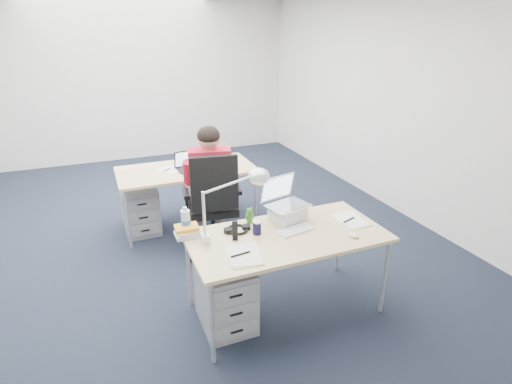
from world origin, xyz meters
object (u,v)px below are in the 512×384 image
desk_near (287,240)px  seated_person (210,186)px  drawer_pedestal_far (141,209)px  computer_mouse (354,235)px  desk_lamp (226,205)px  silver_laptop (288,201)px  sunglasses (298,221)px  book_stack (187,231)px  headphones (237,229)px  far_cup (197,159)px  water_bottle (186,221)px  can_koozie (257,228)px  bear_figurine (250,215)px  desk_far (187,172)px  dark_laptop (190,161)px  wireless_keyboard (296,230)px  office_chair (214,224)px  drawer_pedestal_near (225,295)px

desk_near → seated_person: size_ratio=1.16×
seated_person → drawer_pedestal_far: 1.02m
computer_mouse → desk_lamp: 1.05m
silver_laptop → sunglasses: 0.20m
seated_person → book_stack: size_ratio=7.02×
headphones → far_cup: (0.15, 1.89, 0.02)m
seated_person → computer_mouse: 1.77m
book_stack → desk_lamp: bearing=-28.5°
seated_person → water_bottle: size_ratio=5.77×
desk_lamp → can_koozie: bearing=-21.6°
silver_laptop → bear_figurine: silver_laptop is taller
far_cup → desk_far: bearing=-135.6°
silver_laptop → far_cup: 1.90m
silver_laptop → dark_laptop: silver_laptop is taller
headphones → sunglasses: bearing=-5.6°
drawer_pedestal_far → can_koozie: 2.07m
computer_mouse → headphones: (-0.82, 0.45, 0.00)m
can_koozie → computer_mouse: bearing=-26.4°
desk_near → desk_far: size_ratio=1.00×
far_cup → wireless_keyboard: bearing=-81.9°
silver_laptop → headphones: silver_laptop is taller
seated_person → desk_far: bearing=114.7°
desk_far → headphones: (0.03, -1.72, 0.07)m
office_chair → sunglasses: size_ratio=11.42×
bear_figurine → book_stack: bear_figurine is taller
office_chair → book_stack: bearing=-109.1°
desk_far → wireless_keyboard: (0.47, -1.90, 0.05)m
water_bottle → seated_person: bearing=64.6°
desk_near → desk_lamp: (-0.47, 0.13, 0.33)m
drawer_pedestal_near → wireless_keyboard: size_ratio=1.77×
sunglasses → bear_figurine: bearing=171.0°
drawer_pedestal_near → water_bottle: size_ratio=2.31×
computer_mouse → can_koozie: bearing=133.4°
water_bottle → desk_far: bearing=77.0°
office_chair → computer_mouse: 1.66m
office_chair → far_cup: 1.03m
silver_laptop → computer_mouse: bearing=-68.8°
wireless_keyboard → silver_laptop: bearing=72.2°
dark_laptop → headphones: bearing=-98.6°
office_chair → can_koozie: (0.06, -1.08, 0.46)m
office_chair → bear_figurine: size_ratio=8.10×
drawer_pedestal_far → silver_laptop: 2.14m
desk_lamp → dark_laptop: 1.76m
headphones → desk_lamp: 0.31m
bear_figurine → desk_lamp: (-0.27, -0.19, 0.22)m
desk_near → dark_laptop: dark_laptop is taller
desk_near → dark_laptop: bearing=100.3°
computer_mouse → headphones: headphones is taller
wireless_keyboard → sunglasses: sunglasses is taller
desk_near → far_cup: far_cup is taller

